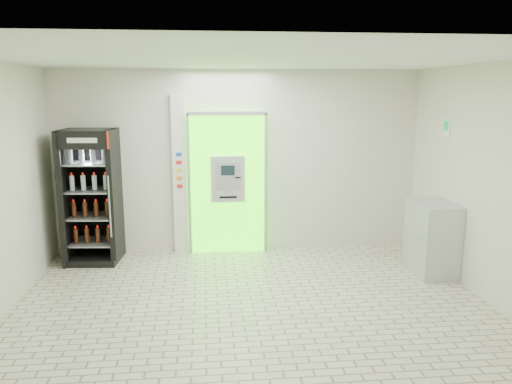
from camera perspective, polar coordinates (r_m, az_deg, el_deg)
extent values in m
plane|color=beige|center=(6.26, -0.22, -13.52)|extent=(6.00, 6.00, 0.00)
plane|color=beige|center=(8.25, -1.93, 3.45)|extent=(6.00, 0.00, 6.00)
plane|color=beige|center=(3.40, 3.93, -8.22)|extent=(6.00, 0.00, 6.00)
plane|color=beige|center=(6.77, 25.92, 0.56)|extent=(0.00, 5.00, 5.00)
plane|color=white|center=(5.69, -0.24, 15.03)|extent=(6.00, 6.00, 0.00)
cube|color=#3EFF0C|center=(8.23, -3.27, 0.95)|extent=(1.20, 0.12, 2.30)
cube|color=gray|center=(8.03, -3.34, 8.95)|extent=(1.28, 0.04, 0.06)
cube|color=gray|center=(8.16, -7.67, 0.77)|extent=(0.04, 0.04, 2.30)
cube|color=gray|center=(8.21, 1.15, 0.94)|extent=(0.04, 0.04, 2.30)
cube|color=black|center=(8.32, -2.51, -3.51)|extent=(0.62, 0.01, 0.67)
cube|color=black|center=(8.06, -5.75, 6.64)|extent=(0.22, 0.01, 0.18)
cube|color=#B4B6BC|center=(8.10, -3.24, 1.50)|extent=(0.55, 0.12, 0.75)
cube|color=black|center=(8.01, -3.23, 2.48)|extent=(0.22, 0.01, 0.16)
cube|color=gray|center=(8.06, -3.21, 0.51)|extent=(0.16, 0.01, 0.12)
cube|color=black|center=(8.04, -2.08, 1.66)|extent=(0.09, 0.01, 0.02)
cube|color=black|center=(8.09, -3.20, -0.60)|extent=(0.28, 0.01, 0.03)
cube|color=silver|center=(8.22, -8.73, 1.89)|extent=(0.22, 0.10, 2.60)
cube|color=#193FB2|center=(8.12, -8.82, 4.26)|extent=(0.09, 0.01, 0.06)
cube|color=red|center=(8.14, -8.79, 3.35)|extent=(0.09, 0.01, 0.06)
cube|color=yellow|center=(8.16, -8.76, 2.45)|extent=(0.09, 0.01, 0.06)
cube|color=orange|center=(8.18, -8.74, 1.55)|extent=(0.09, 0.01, 0.06)
cube|color=red|center=(8.20, -8.71, 0.66)|extent=(0.09, 0.01, 0.06)
cube|color=black|center=(8.15, -18.29, -0.50)|extent=(0.84, 0.77, 2.08)
cube|color=black|center=(8.46, -17.82, -0.04)|extent=(0.78, 0.12, 2.08)
cube|color=#A91109|center=(7.68, -19.26, 5.59)|extent=(0.76, 0.07, 0.25)
cube|color=white|center=(7.67, -19.27, 5.59)|extent=(0.44, 0.04, 0.07)
cube|color=black|center=(8.40, -17.87, -7.12)|extent=(0.84, 0.77, 0.10)
cylinder|color=gray|center=(7.74, -16.39, -1.63)|extent=(0.03, 0.03, 0.94)
cube|color=gray|center=(8.32, -17.98, -5.42)|extent=(0.71, 0.66, 0.02)
cube|color=gray|center=(8.21, -18.16, -2.63)|extent=(0.71, 0.66, 0.02)
cube|color=gray|center=(8.13, -18.34, 0.22)|extent=(0.71, 0.66, 0.02)
cube|color=gray|center=(8.06, -18.52, 3.12)|extent=(0.71, 0.66, 0.02)
cube|color=#B4B6BC|center=(7.76, 19.48, -5.02)|extent=(0.54, 0.81, 1.07)
cube|color=gray|center=(7.64, 17.67, -4.75)|extent=(0.01, 0.78, 0.01)
cube|color=white|center=(7.91, 20.94, 6.89)|extent=(0.02, 0.22, 0.26)
cube|color=#0D9845|center=(7.90, 20.88, 7.11)|extent=(0.00, 0.14, 0.14)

